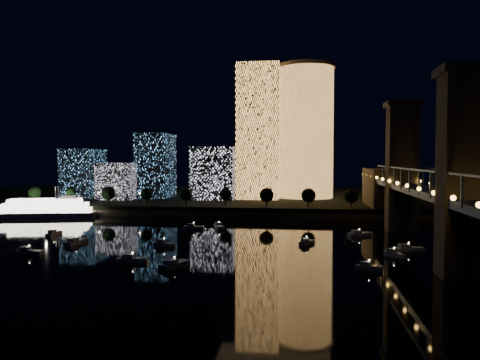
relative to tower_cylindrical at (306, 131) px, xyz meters
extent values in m
plane|color=black|center=(-28.96, -142.56, -43.98)|extent=(520.00, 520.00, 0.00)
cube|color=black|center=(-28.96, 17.44, -41.48)|extent=(420.00, 160.00, 5.00)
cube|color=#6B5E4C|center=(-28.96, -60.56, -42.48)|extent=(420.00, 6.00, 3.00)
cylinder|color=#FEAA51|center=(0.00, 0.00, -1.13)|extent=(32.00, 32.00, 75.72)
cylinder|color=#6B5E4C|center=(0.00, 0.00, 37.73)|extent=(34.00, 34.00, 2.00)
cube|color=#FEAA51|center=(-26.95, -8.99, -0.70)|extent=(24.06, 24.06, 76.57)
cube|color=white|center=(-51.97, -16.57, -24.09)|extent=(24.20, 20.48, 29.79)
cube|color=#5097D9|center=(-88.85, -8.89, -20.09)|extent=(18.89, 24.56, 37.79)
cube|color=white|center=(-106.33, -23.88, -28.72)|extent=(20.52, 18.65, 20.52)
cube|color=#5097D9|center=(-133.14, -12.10, -24.60)|extent=(20.55, 22.61, 28.77)
cube|color=navy|center=(36.04, -142.56, -25.98)|extent=(10.00, 260.00, 2.00)
cube|color=#6B5E4C|center=(36.04, -92.56, -19.98)|extent=(11.00, 9.00, 48.00)
cube|color=#6B5E4C|center=(36.04, -162.56, -19.98)|extent=(11.00, 9.00, 48.00)
cube|color=#6B5E4C|center=(36.04, -92.56, 5.02)|extent=(13.00, 11.00, 2.00)
cube|color=#6B5E4C|center=(36.04, -162.56, 5.02)|extent=(13.00, 11.00, 2.00)
cube|color=navy|center=(31.04, -142.56, -18.98)|extent=(0.50, 150.00, 0.50)
cube|color=navy|center=(41.04, -142.56, -18.98)|extent=(0.50, 150.00, 0.50)
cube|color=#6B5E4C|center=(36.04, -42.56, -32.48)|extent=(12.00, 40.00, 23.00)
cube|color=navy|center=(31.04, -178.56, -22.48)|extent=(0.50, 0.50, 7.00)
cube|color=navy|center=(31.04, -154.56, -22.48)|extent=(0.50, 0.50, 7.00)
cube|color=navy|center=(31.04, -130.56, -22.48)|extent=(0.50, 0.50, 7.00)
cube|color=navy|center=(31.04, -106.56, -22.48)|extent=(0.50, 0.50, 7.00)
cube|color=navy|center=(31.04, -82.56, -22.48)|extent=(0.50, 0.50, 7.00)
sphere|color=#FEA538|center=(30.54, -187.56, -24.18)|extent=(1.20, 1.20, 1.20)
sphere|color=#FEA538|center=(30.54, -142.56, -24.18)|extent=(1.20, 1.20, 1.20)
sphere|color=#FEA538|center=(30.54, -97.56, -24.18)|extent=(1.20, 1.20, 1.20)
sphere|color=#FEA538|center=(30.54, -52.56, -24.18)|extent=(1.20, 1.20, 1.20)
cube|color=silver|center=(-124.48, -69.38, -42.81)|extent=(48.11, 21.01, 2.34)
cube|color=white|center=(-124.48, -69.38, -40.56)|extent=(44.08, 19.18, 2.15)
cube|color=white|center=(-124.48, -69.38, -38.41)|extent=(40.06, 17.35, 2.15)
cube|color=white|center=(-124.48, -69.38, -36.26)|extent=(34.13, 15.08, 2.15)
cube|color=silver|center=(-113.05, -66.74, -34.41)|extent=(8.93, 7.47, 1.76)
cylinder|color=black|center=(-118.33, -69.96, -32.26)|extent=(1.37, 1.37, 5.86)
cylinder|color=black|center=(-119.21, -66.16, -32.26)|extent=(1.37, 1.37, 5.86)
cube|color=silver|center=(-44.92, -97.19, -43.38)|extent=(8.11, 2.81, 1.20)
cube|color=silver|center=(-46.12, -97.23, -42.28)|extent=(2.87, 2.17, 1.00)
sphere|color=white|center=(-44.92, -97.19, -41.38)|extent=(0.36, 0.36, 0.36)
cube|color=silver|center=(30.34, -132.06, -43.38)|extent=(9.95, 5.27, 1.20)
cube|color=silver|center=(28.96, -132.41, -42.28)|extent=(3.83, 3.21, 1.00)
sphere|color=white|center=(30.34, -132.06, -41.38)|extent=(0.36, 0.36, 0.36)
cube|color=silver|center=(-0.40, -124.82, -43.38)|extent=(5.35, 7.09, 1.20)
cube|color=silver|center=(-0.92, -125.71, -42.28)|extent=(2.76, 2.99, 1.00)
sphere|color=white|center=(-0.40, -124.82, -41.38)|extent=(0.36, 0.36, 0.36)
cube|color=silver|center=(-76.24, -133.95, -43.38)|extent=(4.65, 9.55, 1.20)
cube|color=silver|center=(-76.51, -135.30, -42.28)|extent=(2.96, 3.60, 1.00)
sphere|color=white|center=(-76.24, -133.95, -41.38)|extent=(0.36, 0.36, 0.36)
cube|color=silver|center=(-47.84, -157.65, -43.38)|extent=(8.49, 3.63, 1.20)
cube|color=silver|center=(-49.07, -157.80, -42.28)|extent=(3.12, 2.48, 1.00)
sphere|color=white|center=(-47.84, -157.65, -41.38)|extent=(0.36, 0.36, 0.36)
cube|color=silver|center=(-35.01, -161.47, -43.38)|extent=(6.78, 9.68, 1.20)
cube|color=silver|center=(-35.62, -162.72, -42.28)|extent=(3.61, 3.99, 1.00)
sphere|color=white|center=(-35.01, -161.47, -41.38)|extent=(0.36, 0.36, 0.36)
cube|color=silver|center=(-35.22, -93.72, -43.38)|extent=(5.78, 9.16, 1.20)
cube|color=silver|center=(-35.70, -92.50, -42.28)|extent=(3.23, 3.68, 1.00)
sphere|color=white|center=(-35.22, -93.72, -41.38)|extent=(0.36, 0.36, 0.36)
cube|color=silver|center=(-81.96, -151.45, -43.38)|extent=(8.21, 2.90, 1.20)
cube|color=silver|center=(-83.18, -151.41, -42.28)|extent=(2.92, 2.22, 1.00)
sphere|color=white|center=(-81.96, -151.45, -41.38)|extent=(0.36, 0.36, 0.36)
cube|color=silver|center=(18.86, -105.35, -43.38)|extent=(9.03, 6.19, 1.20)
cube|color=silver|center=(17.68, -105.90, -42.28)|extent=(3.71, 3.33, 1.00)
sphere|color=white|center=(18.86, -105.35, -41.38)|extent=(0.36, 0.36, 0.36)
cube|color=silver|center=(-46.02, -134.09, -43.38)|extent=(7.54, 4.73, 1.20)
cube|color=silver|center=(-47.02, -133.70, -42.28)|extent=(3.02, 2.65, 1.00)
sphere|color=white|center=(-46.02, -134.09, -41.38)|extent=(0.36, 0.36, 0.36)
cube|color=silver|center=(14.91, -158.58, -43.38)|extent=(6.95, 3.35, 1.20)
cube|color=silver|center=(13.93, -158.39, -42.28)|extent=(2.62, 2.14, 1.00)
sphere|color=white|center=(14.91, -158.58, -41.38)|extent=(0.36, 0.36, 0.36)
cube|color=silver|center=(-92.60, -118.74, -43.38)|extent=(2.91, 7.45, 1.20)
cube|color=silver|center=(-92.69, -119.83, -42.28)|extent=(2.09, 2.69, 1.00)
sphere|color=white|center=(-92.60, -118.74, -41.38)|extent=(0.36, 0.36, 0.36)
cube|color=silver|center=(24.39, -140.96, -43.38)|extent=(5.56, 6.30, 1.20)
cube|color=silver|center=(23.79, -140.20, -42.28)|extent=(2.69, 2.79, 1.00)
sphere|color=white|center=(24.39, -140.96, -41.38)|extent=(0.36, 0.36, 0.36)
cylinder|color=black|center=(-138.96, -54.56, -36.98)|extent=(0.70, 0.70, 4.00)
sphere|color=black|center=(-138.96, -54.56, -33.48)|extent=(6.40, 6.40, 6.40)
cylinder|color=black|center=(-118.96, -54.56, -36.98)|extent=(0.70, 0.70, 4.00)
sphere|color=black|center=(-118.96, -54.56, -33.48)|extent=(5.07, 5.07, 5.07)
cylinder|color=black|center=(-98.96, -54.56, -36.98)|extent=(0.70, 0.70, 4.00)
sphere|color=black|center=(-98.96, -54.56, -33.48)|extent=(6.82, 6.82, 6.82)
cylinder|color=black|center=(-78.96, -54.56, -36.98)|extent=(0.70, 0.70, 4.00)
sphere|color=black|center=(-78.96, -54.56, -33.48)|extent=(5.93, 5.93, 5.93)
cylinder|color=black|center=(-58.96, -54.56, -36.98)|extent=(0.70, 0.70, 4.00)
sphere|color=black|center=(-58.96, -54.56, -33.48)|extent=(6.29, 6.29, 6.29)
cylinder|color=black|center=(-38.96, -54.56, -36.98)|extent=(0.70, 0.70, 4.00)
sphere|color=black|center=(-38.96, -54.56, -33.48)|extent=(5.89, 5.89, 5.89)
cylinder|color=black|center=(-18.96, -54.56, -36.98)|extent=(0.70, 0.70, 4.00)
sphere|color=black|center=(-18.96, -54.56, -33.48)|extent=(6.96, 6.96, 6.96)
cylinder|color=black|center=(1.04, -54.56, -36.98)|extent=(0.70, 0.70, 4.00)
sphere|color=black|center=(1.04, -54.56, -33.48)|extent=(6.90, 6.90, 6.90)
cylinder|color=black|center=(21.04, -54.56, -36.98)|extent=(0.70, 0.70, 4.00)
sphere|color=black|center=(21.04, -54.56, -33.48)|extent=(6.80, 6.80, 6.80)
cylinder|color=black|center=(-128.96, -48.56, -36.48)|extent=(0.24, 0.24, 5.00)
sphere|color=#FFCC7F|center=(-128.96, -48.56, -33.68)|extent=(0.70, 0.70, 0.70)
cylinder|color=black|center=(-106.96, -48.56, -36.48)|extent=(0.24, 0.24, 5.00)
sphere|color=#FFCC7F|center=(-106.96, -48.56, -33.68)|extent=(0.70, 0.70, 0.70)
cylinder|color=black|center=(-84.96, -48.56, -36.48)|extent=(0.24, 0.24, 5.00)
sphere|color=#FFCC7F|center=(-84.96, -48.56, -33.68)|extent=(0.70, 0.70, 0.70)
cylinder|color=black|center=(-62.96, -48.56, -36.48)|extent=(0.24, 0.24, 5.00)
sphere|color=#FFCC7F|center=(-62.96, -48.56, -33.68)|extent=(0.70, 0.70, 0.70)
cylinder|color=black|center=(-40.96, -48.56, -36.48)|extent=(0.24, 0.24, 5.00)
sphere|color=#FFCC7F|center=(-40.96, -48.56, -33.68)|extent=(0.70, 0.70, 0.70)
cylinder|color=black|center=(-18.96, -48.56, -36.48)|extent=(0.24, 0.24, 5.00)
sphere|color=#FFCC7F|center=(-18.96, -48.56, -33.68)|extent=(0.70, 0.70, 0.70)
cylinder|color=black|center=(3.04, -48.56, -36.48)|extent=(0.24, 0.24, 5.00)
sphere|color=#FFCC7F|center=(3.04, -48.56, -33.68)|extent=(0.70, 0.70, 0.70)
camera|label=1|loc=(-2.11, -279.01, -15.43)|focal=35.00mm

